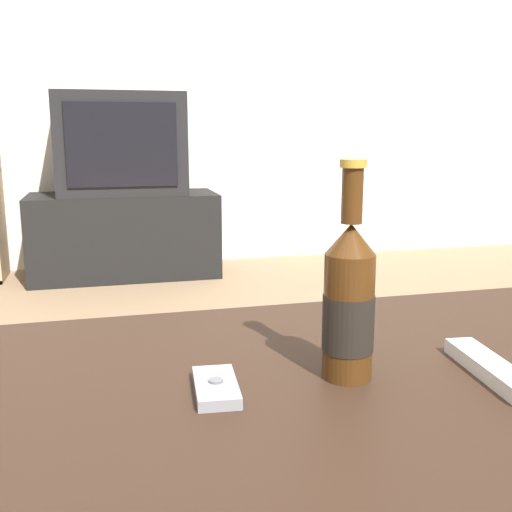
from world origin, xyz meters
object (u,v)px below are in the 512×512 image
(beer_bottle, at_px, (349,302))
(remote_control, at_px, (491,369))
(tv_stand, at_px, (125,235))
(television, at_px, (121,144))
(cell_phone, at_px, (216,387))

(beer_bottle, height_order, remote_control, beer_bottle)
(tv_stand, height_order, television, television)
(television, distance_m, remote_control, 2.78)
(cell_phone, bearing_deg, television, 95.27)
(tv_stand, distance_m, beer_bottle, 2.74)
(television, xyz_separation_m, beer_bottle, (0.18, -2.70, -0.14))
(tv_stand, height_order, remote_control, remote_control)
(remote_control, bearing_deg, cell_phone, 179.62)
(television, distance_m, cell_phone, 2.72)
(television, relative_size, beer_bottle, 2.45)
(television, relative_size, remote_control, 3.66)
(television, height_order, beer_bottle, television)
(tv_stand, distance_m, remote_control, 2.79)
(cell_phone, height_order, remote_control, remote_control)
(cell_phone, distance_m, remote_control, 0.35)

